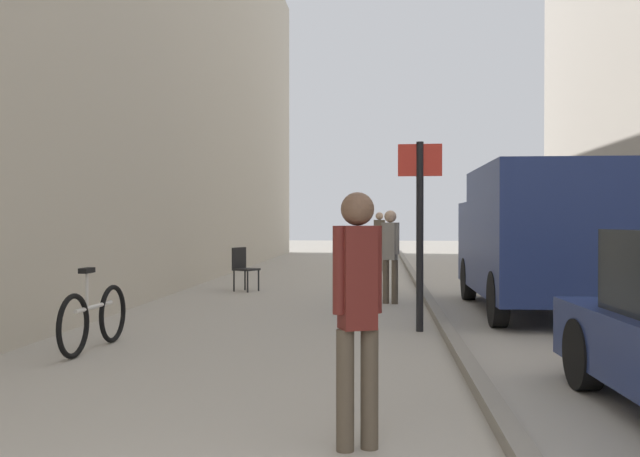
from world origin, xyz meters
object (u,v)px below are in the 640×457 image
at_px(pedestrian_mid_block, 390,250).
at_px(bicycle_leaning, 94,318).
at_px(delivery_van, 534,236).
at_px(cafe_chair_near_window, 243,266).
at_px(pedestrian_far_crossing, 357,301).
at_px(street_sign_post, 420,219).
at_px(pedestrian_main_foreground, 379,237).

height_order(pedestrian_mid_block, bicycle_leaning, pedestrian_mid_block).
xyz_separation_m(delivery_van, cafe_chair_near_window, (-5.47, 3.14, -0.73)).
relative_size(pedestrian_mid_block, pedestrian_far_crossing, 1.00).
height_order(pedestrian_far_crossing, bicycle_leaning, pedestrian_far_crossing).
relative_size(pedestrian_far_crossing, bicycle_leaning, 0.97).
distance_m(delivery_van, cafe_chair_near_window, 6.35).
bearing_deg(pedestrian_far_crossing, bicycle_leaning, -68.02).
relative_size(pedestrian_mid_block, street_sign_post, 0.66).
bearing_deg(bicycle_leaning, pedestrian_far_crossing, -44.23).
relative_size(delivery_van, cafe_chair_near_window, 5.40).
relative_size(pedestrian_mid_block, bicycle_leaning, 0.96).
relative_size(pedestrian_main_foreground, bicycle_leaning, 1.00).
bearing_deg(bicycle_leaning, pedestrian_mid_block, 57.19).
bearing_deg(pedestrian_far_crossing, pedestrian_main_foreground, -111.72).
xyz_separation_m(pedestrian_main_foreground, bicycle_leaning, (-3.33, -13.47, -0.64)).
height_order(pedestrian_main_foreground, street_sign_post, street_sign_post).
relative_size(pedestrian_main_foreground, cafe_chair_near_window, 1.88).
height_order(pedestrian_far_crossing, street_sign_post, street_sign_post).
distance_m(pedestrian_main_foreground, bicycle_leaning, 13.89).
xyz_separation_m(street_sign_post, bicycle_leaning, (-3.89, -1.75, -1.16)).
bearing_deg(pedestrian_main_foreground, delivery_van, -60.35).
xyz_separation_m(street_sign_post, cafe_chair_near_window, (-3.48, 5.31, -1.00)).
bearing_deg(street_sign_post, pedestrian_main_foreground, -84.25).
height_order(pedestrian_mid_block, cafe_chair_near_window, pedestrian_mid_block).
height_order(street_sign_post, cafe_chair_near_window, street_sign_post).
bearing_deg(delivery_van, pedestrian_main_foreground, 105.15).
height_order(pedestrian_far_crossing, cafe_chair_near_window, pedestrian_far_crossing).
xyz_separation_m(pedestrian_far_crossing, delivery_van, (2.68, 7.33, 0.28)).
height_order(delivery_van, bicycle_leaning, delivery_van).
relative_size(pedestrian_far_crossing, delivery_van, 0.34).
distance_m(pedestrian_mid_block, street_sign_post, 3.31).
distance_m(pedestrian_main_foreground, cafe_chair_near_window, 7.06).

